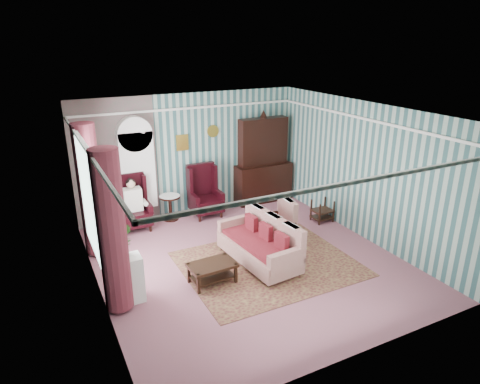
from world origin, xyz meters
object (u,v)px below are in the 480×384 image
seated_woman (133,205)px  round_side_table (170,208)px  plant_stand (126,280)px  nest_table (322,210)px  floral_armchair (274,222)px  dresser_hutch (264,158)px  bookcase (138,176)px  wingback_left (133,203)px  sofa (259,239)px  wingback_right (206,191)px  coffee_table (212,273)px

seated_woman → round_side_table: bearing=9.5°
seated_woman → plant_stand: 2.87m
nest_table → floral_armchair: (-1.61, -0.47, 0.21)m
floral_armchair → seated_woman: bearing=55.9°
round_side_table → nest_table: bearing=-28.2°
dresser_hutch → seated_woman: 3.56m
bookcase → wingback_left: size_ratio=1.79×
dresser_hutch → floral_armchair: 2.61m
nest_table → plant_stand: plant_stand is taller
sofa → wingback_right: bearing=-4.9°
floral_armchair → coffee_table: floral_armchair is taller
wingback_left → nest_table: 4.37m
wingback_left → sofa: bearing=-55.8°
bookcase → floral_armchair: bearing=-47.5°
floral_armchair → nest_table: bearing=-68.4°
bookcase → sofa: bearing=-63.1°
seated_woman → plant_stand: size_ratio=1.47×
wingback_right → coffee_table: 3.09m
dresser_hutch → plant_stand: (-4.30, -3.02, -0.78)m
seated_woman → sofa: seated_woman is taller
coffee_table → dresser_hutch: bearing=48.0°
dresser_hutch → wingback_right: 1.86m
wingback_left → coffee_table: bearing=-76.7°
dresser_hutch → sofa: bearing=-121.2°
seated_woman → nest_table: 4.37m
floral_armchair → round_side_table: bearing=41.0°
dresser_hutch → sofa: 3.42m
dresser_hutch → nest_table: size_ratio=4.37×
plant_stand → nest_table: bearing=13.8°
wingback_left → round_side_table: 0.97m
dresser_hutch → seated_woman: (-3.50, -0.27, -0.59)m
seated_woman → coffee_table: 2.97m
bookcase → round_side_table: (0.65, -0.24, -0.82)m
nest_table → sofa: size_ratio=0.29×
bookcase → seated_woman: 0.70m
nest_table → round_side_table: bearing=151.8°
wingback_right → sofa: wingback_right is taller
round_side_table → coffee_table: round_side_table is taller
plant_stand → coffee_table: size_ratio=0.98×
seated_woman → wingback_right: bearing=0.0°
round_side_table → floral_armchair: size_ratio=0.62×
bookcase → coffee_table: (0.43, -3.26, -0.93)m
wingback_right → floral_armchair: bearing=-70.6°
round_side_table → floral_armchair: (1.56, -2.17, 0.18)m
bookcase → plant_stand: size_ratio=2.80×
wingback_left → coffee_table: (0.68, -2.87, -0.44)m
plant_stand → bookcase: bearing=71.5°
plant_stand → sofa: (2.56, 0.16, 0.10)m
round_side_table → plant_stand: size_ratio=0.75×
dresser_hutch → plant_stand: dresser_hutch is taller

